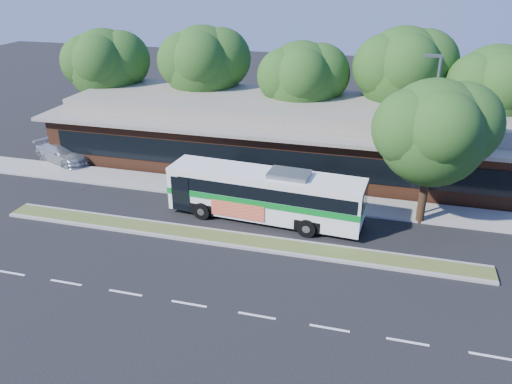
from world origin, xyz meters
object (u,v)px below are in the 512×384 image
at_px(lamp_post, 429,134).
at_px(sidewalk_tree, 441,130).
at_px(sedan, 63,153).
at_px(transit_bus, 266,192).

distance_m(lamp_post, sidewalk_tree, 0.90).
bearing_deg(sedan, transit_bus, -84.48).
xyz_separation_m(transit_bus, sidewalk_tree, (8.83, 2.07, 3.64)).
bearing_deg(sedan, sidewalk_tree, -74.31).
bearing_deg(sidewalk_tree, lamp_post, 133.37).
height_order(transit_bus, sidewalk_tree, sidewalk_tree).
bearing_deg(transit_bus, sidewalk_tree, 17.44).
height_order(lamp_post, transit_bus, lamp_post).
height_order(sedan, sidewalk_tree, sidewalk_tree).
relative_size(transit_bus, sidewalk_tree, 1.38).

